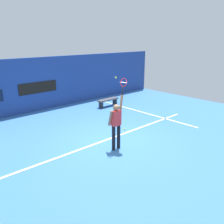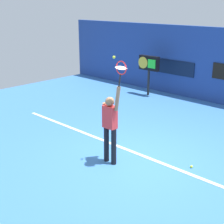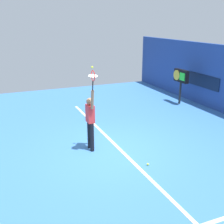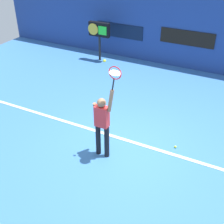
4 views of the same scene
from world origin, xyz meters
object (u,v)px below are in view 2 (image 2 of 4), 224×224
object	(u,v)px
scoreboard_clock	(149,65)
spare_ball	(191,167)
tennis_player	(110,124)
tennis_ball	(114,57)
tennis_racket	(121,69)

from	to	relation	value
scoreboard_clock	spare_ball	distance (m)	6.76
tennis_player	spare_ball	distance (m)	2.21
tennis_player	tennis_ball	bearing A→B (deg)	58.74
tennis_ball	scoreboard_clock	size ratio (longest dim) A/B	0.04
scoreboard_clock	tennis_racket	bearing A→B (deg)	-57.64
tennis_racket	spare_ball	xyz separation A→B (m)	(1.28, 1.15, -2.36)
scoreboard_clock	tennis_player	bearing A→B (deg)	-60.16
tennis_ball	spare_ball	bearing A→B (deg)	34.01
tennis_player	tennis_ball	xyz separation A→B (m)	(0.05, 0.08, 1.61)
spare_ball	tennis_racket	bearing A→B (deg)	-138.18
spare_ball	tennis_ball	bearing A→B (deg)	-145.99
tennis_racket	scoreboard_clock	bearing A→B (deg)	122.36
tennis_player	tennis_ball	distance (m)	1.61
spare_ball	tennis_player	bearing A→B (deg)	-144.88
tennis_player	tennis_racket	bearing A→B (deg)	-0.71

